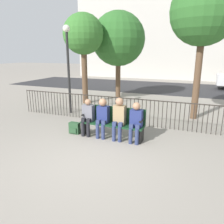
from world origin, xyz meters
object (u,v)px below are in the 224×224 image
at_px(seated_person_1, 103,115).
at_px(backpack, 75,128).
at_px(tree_0, 83,35).
at_px(tree_2, 118,39).
at_px(seated_person_0, 88,115).
at_px(park_bench, 113,121).
at_px(seated_person_3, 136,120).
at_px(lamp_post, 68,56).
at_px(tree_1, 204,12).
at_px(seated_person_2, 119,116).

bearing_deg(seated_person_1, backpack, -175.59).
bearing_deg(tree_0, backpack, -65.76).
bearing_deg(tree_2, seated_person_1, -73.79).
xyz_separation_m(seated_person_0, tree_0, (-2.23, 3.87, 2.64)).
height_order(park_bench, tree_2, tree_2).
distance_m(seated_person_3, backpack, 2.03).
relative_size(seated_person_1, backpack, 3.30).
distance_m(tree_2, lamp_post, 3.92).
bearing_deg(backpack, park_bench, 9.42).
distance_m(seated_person_0, tree_1, 5.34).
relative_size(backpack, lamp_post, 0.10).
bearing_deg(seated_person_2, seated_person_3, -0.58).
distance_m(seated_person_0, lamp_post, 3.26).
relative_size(seated_person_3, lamp_post, 0.33).
distance_m(tree_0, tree_2, 2.17).
bearing_deg(tree_1, seated_person_1, -128.66).
distance_m(seated_person_2, tree_1, 4.80).
bearing_deg(tree_1, seated_person_3, -115.08).
distance_m(seated_person_3, tree_2, 6.85).
xyz_separation_m(seated_person_1, seated_person_3, (1.03, -0.00, -0.02)).
relative_size(seated_person_0, tree_0, 0.26).
distance_m(seated_person_1, lamp_post, 3.55).
height_order(park_bench, seated_person_1, seated_person_1).
bearing_deg(seated_person_2, tree_2, 110.88).
bearing_deg(tree_2, lamp_post, -101.08).
distance_m(park_bench, tree_1, 4.96).
height_order(seated_person_0, lamp_post, lamp_post).
relative_size(seated_person_1, tree_1, 0.24).
bearing_deg(seated_person_1, seated_person_3, -0.10).
bearing_deg(seated_person_1, tree_2, 106.21).
relative_size(seated_person_2, seated_person_3, 1.08).
bearing_deg(seated_person_3, tree_2, 115.11).
height_order(seated_person_1, lamp_post, lamp_post).
relative_size(seated_person_3, tree_0, 0.27).
bearing_deg(park_bench, tree_0, 128.81).
bearing_deg(tree_0, seated_person_2, -49.99).
bearing_deg(tree_2, tree_1, -32.80).
xyz_separation_m(backpack, tree_2, (-0.73, 5.84, 2.98)).
bearing_deg(park_bench, seated_person_3, -10.15).
relative_size(park_bench, seated_person_1, 1.62).
xyz_separation_m(seated_person_2, lamp_post, (-2.94, 2.00, 1.63)).
distance_m(seated_person_1, tree_2, 6.50).
bearing_deg(tree_2, tree_0, -118.78).
height_order(seated_person_1, seated_person_3, seated_person_1).
bearing_deg(seated_person_2, lamp_post, 145.77).
height_order(seated_person_0, seated_person_1, seated_person_1).
xyz_separation_m(park_bench, tree_0, (-3.01, 3.74, 2.77)).
bearing_deg(seated_person_3, park_bench, 169.85).
relative_size(seated_person_0, tree_1, 0.23).
distance_m(seated_person_3, lamp_post, 4.32).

